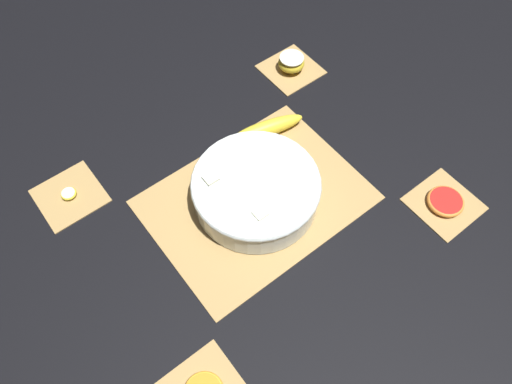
% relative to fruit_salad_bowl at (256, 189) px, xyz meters
% --- Properties ---
extents(ground_plane, '(6.00, 6.00, 0.00)m').
position_rel_fruit_salad_bowl_xyz_m(ground_plane, '(0.00, -0.00, -0.05)').
color(ground_plane, black).
extents(bamboo_mat_center, '(0.46, 0.34, 0.01)m').
position_rel_fruit_salad_bowl_xyz_m(bamboo_mat_center, '(0.00, -0.00, -0.04)').
color(bamboo_mat_center, '#A8844C').
rests_on(bamboo_mat_center, ground_plane).
extents(coaster_mat_near_right, '(0.14, 0.14, 0.01)m').
position_rel_fruit_salad_bowl_xyz_m(coaster_mat_near_right, '(0.32, -0.26, -0.04)').
color(coaster_mat_near_right, '#A8844C').
rests_on(coaster_mat_near_right, ground_plane).
extents(coaster_mat_far_left, '(0.14, 0.14, 0.01)m').
position_rel_fruit_salad_bowl_xyz_m(coaster_mat_far_left, '(-0.32, 0.26, -0.04)').
color(coaster_mat_far_left, '#A8844C').
rests_on(coaster_mat_far_left, ground_plane).
extents(coaster_mat_far_right, '(0.14, 0.14, 0.01)m').
position_rel_fruit_salad_bowl_xyz_m(coaster_mat_far_right, '(0.32, 0.26, -0.04)').
color(coaster_mat_far_right, '#A8844C').
rests_on(coaster_mat_far_right, ground_plane).
extents(fruit_salad_bowl, '(0.28, 0.28, 0.08)m').
position_rel_fruit_salad_bowl_xyz_m(fruit_salad_bowl, '(0.00, 0.00, 0.00)').
color(fruit_salad_bowl, silver).
rests_on(fruit_salad_bowl, bamboo_mat_center).
extents(whole_banana, '(0.18, 0.08, 0.04)m').
position_rel_fruit_salad_bowl_xyz_m(whole_banana, '(0.13, 0.13, -0.02)').
color(whole_banana, yellow).
rests_on(whole_banana, bamboo_mat_center).
extents(apple_half, '(0.07, 0.07, 0.04)m').
position_rel_fruit_salad_bowl_xyz_m(apple_half, '(0.32, 0.26, -0.02)').
color(apple_half, gold).
rests_on(apple_half, coaster_mat_far_right).
extents(banana_coin_single, '(0.03, 0.03, 0.01)m').
position_rel_fruit_salad_bowl_xyz_m(banana_coin_single, '(-0.32, 0.26, -0.04)').
color(banana_coin_single, '#F7EFC6').
rests_on(banana_coin_single, coaster_mat_far_left).
extents(grapefruit_slice, '(0.08, 0.08, 0.01)m').
position_rel_fruit_salad_bowl_xyz_m(grapefruit_slice, '(0.32, -0.26, -0.03)').
color(grapefruit_slice, '#B2231E').
rests_on(grapefruit_slice, coaster_mat_near_right).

